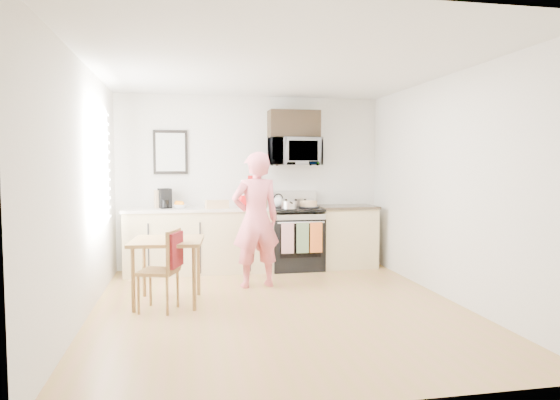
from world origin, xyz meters
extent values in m
plane|color=#A2803F|center=(0.00, 0.00, 0.00)|extent=(4.60, 4.60, 0.00)
cube|color=silver|center=(0.00, 2.30, 1.30)|extent=(4.00, 0.04, 2.60)
cube|color=silver|center=(0.00, -2.30, 1.30)|extent=(4.00, 0.04, 2.60)
cube|color=silver|center=(-2.00, 0.00, 1.30)|extent=(0.04, 4.60, 2.60)
cube|color=silver|center=(2.00, 0.00, 1.30)|extent=(0.04, 4.60, 2.60)
cube|color=silver|center=(0.00, 0.00, 2.60)|extent=(4.00, 4.60, 0.04)
cube|color=silver|center=(-1.98, 0.80, 1.55)|extent=(0.02, 1.40, 1.50)
cube|color=white|center=(-1.97, 0.80, 1.55)|extent=(0.01, 1.30, 1.40)
cube|color=beige|center=(-0.80, 2.00, 0.45)|extent=(2.10, 0.60, 0.90)
cube|color=beige|center=(-0.80, 2.00, 0.92)|extent=(2.14, 0.64, 0.04)
cube|color=beige|center=(1.43, 2.00, 0.45)|extent=(0.84, 0.60, 0.90)
cube|color=black|center=(1.43, 2.00, 0.92)|extent=(0.88, 0.64, 0.04)
cube|color=black|center=(0.63, 1.97, 0.39)|extent=(0.76, 0.65, 0.77)
cube|color=black|center=(0.63, 1.66, 0.45)|extent=(0.61, 0.02, 0.45)
cube|color=silver|center=(0.63, 1.66, 0.78)|extent=(0.74, 0.02, 0.14)
cylinder|color=silver|center=(0.63, 1.61, 0.74)|extent=(0.68, 0.02, 0.02)
cube|color=black|center=(0.63, 1.97, 0.90)|extent=(0.76, 0.65, 0.04)
cube|color=silver|center=(0.63, 2.25, 1.04)|extent=(0.76, 0.08, 0.24)
cube|color=silver|center=(0.43, 1.61, 0.52)|extent=(0.18, 0.02, 0.44)
cube|color=#4D6946|center=(0.65, 1.61, 0.52)|extent=(0.18, 0.02, 0.44)
cube|color=orange|center=(0.85, 1.61, 0.52)|extent=(0.18, 0.02, 0.44)
imported|color=silver|center=(0.63, 2.08, 1.76)|extent=(0.76, 0.51, 0.42)
cube|color=black|center=(0.63, 2.12, 2.18)|extent=(0.76, 0.35, 0.40)
cube|color=black|center=(-1.20, 2.28, 1.75)|extent=(0.50, 0.03, 0.65)
cube|color=beige|center=(-1.20, 2.26, 1.75)|extent=(0.42, 0.01, 0.56)
cube|color=red|center=(0.05, 2.28, 1.30)|extent=(0.20, 0.02, 0.20)
imported|color=#C0344F|center=(-0.11, 0.99, 0.86)|extent=(0.69, 0.51, 1.73)
cube|color=brown|center=(-1.20, 0.40, 0.71)|extent=(0.77, 0.77, 0.04)
cylinder|color=brown|center=(-1.55, 0.11, 0.34)|extent=(0.04, 0.04, 0.69)
cylinder|color=brown|center=(-0.92, 0.05, 0.34)|extent=(0.04, 0.04, 0.69)
cylinder|color=brown|center=(-1.49, 0.75, 0.34)|extent=(0.04, 0.04, 0.69)
cylinder|color=brown|center=(-0.85, 0.69, 0.34)|extent=(0.04, 0.04, 0.69)
cube|color=brown|center=(-1.29, 0.12, 0.42)|extent=(0.47, 0.47, 0.04)
cube|color=brown|center=(-1.13, 0.06, 0.66)|extent=(0.15, 0.36, 0.44)
cube|color=maroon|center=(-1.10, 0.05, 0.66)|extent=(0.16, 0.33, 0.37)
cylinder|color=brown|center=(-1.49, 0.02, 0.20)|extent=(0.03, 0.03, 0.41)
cylinder|color=brown|center=(-1.19, -0.08, 0.20)|extent=(0.03, 0.03, 0.41)
cylinder|color=brown|center=(-1.39, 0.32, 0.20)|extent=(0.03, 0.03, 0.41)
cylinder|color=brown|center=(-1.09, 0.22, 0.20)|extent=(0.03, 0.03, 0.41)
cube|color=brown|center=(0.12, 2.07, 1.06)|extent=(0.18, 0.19, 0.25)
cylinder|color=red|center=(-0.15, 2.12, 1.02)|extent=(0.13, 0.13, 0.17)
imported|color=silver|center=(-1.06, 2.02, 0.97)|extent=(0.28, 0.28, 0.06)
cube|color=tan|center=(-1.38, 2.13, 1.07)|extent=(0.12, 0.12, 0.25)
cube|color=black|center=(-1.28, 2.07, 1.08)|extent=(0.21, 0.23, 0.28)
cylinder|color=black|center=(-1.28, 1.98, 1.01)|extent=(0.11, 0.11, 0.11)
cube|color=tan|center=(-0.55, 1.87, 1.00)|extent=(0.34, 0.19, 0.12)
cylinder|color=black|center=(0.81, 1.92, 0.93)|extent=(0.31, 0.31, 0.02)
cylinder|color=tan|center=(0.81, 1.92, 0.99)|extent=(0.25, 0.25, 0.08)
sphere|color=silver|center=(0.38, 2.04, 1.01)|extent=(0.17, 0.17, 0.17)
cone|color=silver|center=(0.38, 2.04, 1.09)|extent=(0.05, 0.05, 0.05)
torus|color=black|center=(0.38, 2.04, 1.06)|extent=(0.15, 0.02, 0.15)
cylinder|color=silver|center=(0.49, 1.79, 0.98)|extent=(0.22, 0.22, 0.11)
cylinder|color=black|center=(0.48, 1.63, 1.03)|extent=(0.03, 0.20, 0.02)
camera|label=1|loc=(-1.00, -5.28, 1.56)|focal=32.00mm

